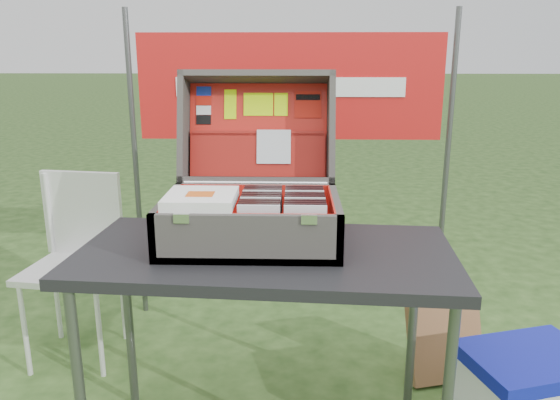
{
  "coord_description": "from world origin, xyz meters",
  "views": [
    {
      "loc": [
        0.03,
        -1.83,
        1.47
      ],
      "look_at": [
        -0.02,
        0.1,
        0.95
      ],
      "focal_mm": 35.0,
      "sensor_mm": 36.0,
      "label": 1
    }
  ],
  "objects_px": {
    "table": "(266,353)",
    "cardboard_box": "(445,342)",
    "suitcase": "(252,161)",
    "chair": "(72,272)"
  },
  "relations": [
    {
      "from": "table",
      "to": "cardboard_box",
      "type": "bearing_deg",
      "value": 35.81
    },
    {
      "from": "suitcase",
      "to": "cardboard_box",
      "type": "relative_size",
      "value": 1.7
    },
    {
      "from": "table",
      "to": "suitcase",
      "type": "distance_m",
      "value": 0.71
    },
    {
      "from": "suitcase",
      "to": "chair",
      "type": "xyz_separation_m",
      "value": [
        -0.92,
        0.51,
        -0.65
      ]
    },
    {
      "from": "suitcase",
      "to": "cardboard_box",
      "type": "height_order",
      "value": "suitcase"
    },
    {
      "from": "chair",
      "to": "cardboard_box",
      "type": "xyz_separation_m",
      "value": [
        1.77,
        -0.14,
        -0.27
      ]
    },
    {
      "from": "cardboard_box",
      "to": "table",
      "type": "bearing_deg",
      "value": -162.89
    },
    {
      "from": "chair",
      "to": "table",
      "type": "bearing_deg",
      "value": -25.79
    },
    {
      "from": "suitcase",
      "to": "cardboard_box",
      "type": "xyz_separation_m",
      "value": [
        0.85,
        0.37,
        -0.92
      ]
    },
    {
      "from": "chair",
      "to": "cardboard_box",
      "type": "bearing_deg",
      "value": 2.98
    }
  ]
}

